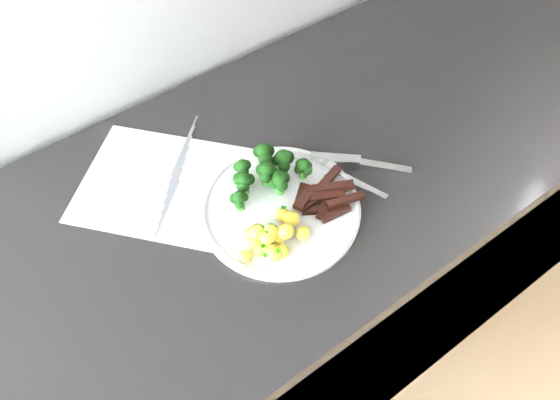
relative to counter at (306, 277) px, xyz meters
The scene contains 8 objects.
counter is the anchor object (origin of this frame).
recipe_paper 0.52m from the counter, 158.70° to the left, with size 0.38×0.39×0.00m.
plate 0.48m from the counter, 154.87° to the right, with size 0.27×0.27×0.02m.
broccoli 0.51m from the counter, behind, with size 0.15×0.10×0.06m.
potatoes 0.52m from the counter, 147.91° to the right, with size 0.12×0.08×0.04m.
beef_strips 0.48m from the counter, 121.28° to the right, with size 0.12×0.09×0.03m.
fork 0.48m from the counter, 82.08° to the right, with size 0.05×0.15×0.01m.
knife 0.47m from the counter, 48.80° to the right, with size 0.16×0.16×0.02m.
Camera 1 is at (-0.38, 1.19, 1.65)m, focal length 34.53 mm.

